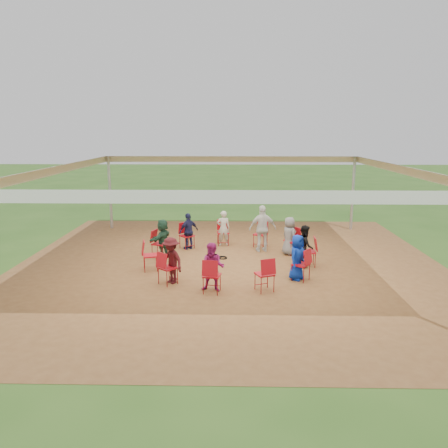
{
  "coord_description": "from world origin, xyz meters",
  "views": [
    {
      "loc": [
        0.11,
        -12.81,
        4.04
      ],
      "look_at": [
        -0.17,
        0.3,
        1.21
      ],
      "focal_mm": 35.0,
      "sensor_mm": 36.0,
      "label": 1
    }
  ],
  "objects_px": {
    "chair_1": "(292,241)",
    "chair_8": "(212,276)",
    "person_seated_5": "(171,260)",
    "laptop": "(299,247)",
    "person_seated_1": "(289,236)",
    "person_seated_4": "(163,239)",
    "chair_5": "(160,244)",
    "standing_person": "(263,229)",
    "chair_9": "(265,274)",
    "person_seated_2": "(223,228)",
    "chair_7": "(168,268)",
    "cable_coil": "(222,258)",
    "chair_2": "(260,234)",
    "person_seated_0": "(305,246)",
    "chair_4": "(187,236)",
    "chair_3": "(223,233)",
    "chair_10": "(301,265)",
    "person_seated_6": "(213,267)",
    "person_seated_3": "(189,231)",
    "chair_0": "(309,252)",
    "person_seated_7": "(297,257)",
    "chair_6": "(150,256)"
  },
  "relations": [
    {
      "from": "chair_4",
      "to": "person_seated_6",
      "type": "height_order",
      "value": "person_seated_6"
    },
    {
      "from": "standing_person",
      "to": "cable_coil",
      "type": "relative_size",
      "value": 4.15
    },
    {
      "from": "person_seated_1",
      "to": "person_seated_7",
      "type": "height_order",
      "value": "same"
    },
    {
      "from": "person_seated_1",
      "to": "cable_coil",
      "type": "distance_m",
      "value": 2.32
    },
    {
      "from": "person_seated_0",
      "to": "cable_coil",
      "type": "xyz_separation_m",
      "value": [
        -2.5,
        0.76,
        -0.62
      ]
    },
    {
      "from": "chair_7",
      "to": "cable_coil",
      "type": "xyz_separation_m",
      "value": [
        1.39,
        2.42,
        -0.43
      ]
    },
    {
      "from": "person_seated_3",
      "to": "chair_3",
      "type": "bearing_deg",
      "value": 168.65
    },
    {
      "from": "chair_1",
      "to": "chair_2",
      "type": "relative_size",
      "value": 1.0
    },
    {
      "from": "chair_5",
      "to": "person_seated_5",
      "type": "relative_size",
      "value": 0.71
    },
    {
      "from": "chair_9",
      "to": "person_seated_2",
      "type": "xyz_separation_m",
      "value": [
        -1.15,
        4.46,
        0.19
      ]
    },
    {
      "from": "person_seated_2",
      "to": "person_seated_3",
      "type": "bearing_deg",
      "value": 16.36
    },
    {
      "from": "chair_10",
      "to": "chair_9",
      "type": "bearing_deg",
      "value": 163.64
    },
    {
      "from": "standing_person",
      "to": "laptop",
      "type": "bearing_deg",
      "value": 112.75
    },
    {
      "from": "chair_4",
      "to": "person_seated_2",
      "type": "relative_size",
      "value": 0.71
    },
    {
      "from": "person_seated_5",
      "to": "laptop",
      "type": "height_order",
      "value": "person_seated_5"
    },
    {
      "from": "chair_7",
      "to": "standing_person",
      "type": "height_order",
      "value": "standing_person"
    },
    {
      "from": "chair_6",
      "to": "standing_person",
      "type": "xyz_separation_m",
      "value": [
        3.42,
        2.12,
        0.35
      ]
    },
    {
      "from": "chair_1",
      "to": "chair_8",
      "type": "height_order",
      "value": "same"
    },
    {
      "from": "chair_3",
      "to": "chair_10",
      "type": "xyz_separation_m",
      "value": [
        2.21,
        -3.74,
        0.0
      ]
    },
    {
      "from": "person_seated_7",
      "to": "person_seated_2",
      "type": "bearing_deg",
      "value": 65.45
    },
    {
      "from": "chair_1",
      "to": "person_seated_6",
      "type": "relative_size",
      "value": 0.71
    },
    {
      "from": "person_seated_0",
      "to": "standing_person",
      "type": "distance_m",
      "value": 2.0
    },
    {
      "from": "chair_5",
      "to": "cable_coil",
      "type": "bearing_deg",
      "value": 106.09
    },
    {
      "from": "person_seated_0",
      "to": "person_seated_1",
      "type": "distance_m",
      "value": 1.28
    },
    {
      "from": "chair_2",
      "to": "person_seated_7",
      "type": "relative_size",
      "value": 0.71
    },
    {
      "from": "person_seated_1",
      "to": "person_seated_4",
      "type": "xyz_separation_m",
      "value": [
        -4.1,
        -0.44,
        0.0
      ]
    },
    {
      "from": "chair_9",
      "to": "person_seated_1",
      "type": "distance_m",
      "value": 3.53
    },
    {
      "from": "chair_5",
      "to": "person_seated_1",
      "type": "relative_size",
      "value": 0.71
    },
    {
      "from": "chair_0",
      "to": "person_seated_6",
      "type": "relative_size",
      "value": 0.71
    },
    {
      "from": "chair_0",
      "to": "chair_2",
      "type": "height_order",
      "value": "same"
    },
    {
      "from": "chair_8",
      "to": "chair_10",
      "type": "relative_size",
      "value": 1.0
    },
    {
      "from": "person_seated_0",
      "to": "person_seated_5",
      "type": "distance_m",
      "value": 4.13
    },
    {
      "from": "chair_1",
      "to": "person_seated_2",
      "type": "distance_m",
      "value": 2.53
    },
    {
      "from": "chair_4",
      "to": "chair_8",
      "type": "relative_size",
      "value": 1.0
    },
    {
      "from": "chair_7",
      "to": "cable_coil",
      "type": "relative_size",
      "value": 2.36
    },
    {
      "from": "chair_4",
      "to": "standing_person",
      "type": "xyz_separation_m",
      "value": [
        2.6,
        -0.33,
        0.35
      ]
    },
    {
      "from": "person_seated_0",
      "to": "person_seated_4",
      "type": "relative_size",
      "value": 1.0
    },
    {
      "from": "chair_6",
      "to": "person_seated_5",
      "type": "relative_size",
      "value": 0.71
    },
    {
      "from": "person_seated_2",
      "to": "cable_coil",
      "type": "xyz_separation_m",
      "value": [
        0.01,
        -1.58,
        -0.62
      ]
    },
    {
      "from": "chair_8",
      "to": "person_seated_6",
      "type": "relative_size",
      "value": 0.71
    },
    {
      "from": "chair_9",
      "to": "laptop",
      "type": "distance_m",
      "value": 2.45
    },
    {
      "from": "chair_4",
      "to": "person_seated_1",
      "type": "distance_m",
      "value": 3.53
    },
    {
      "from": "chair_7",
      "to": "person_seated_1",
      "type": "relative_size",
      "value": 0.71
    },
    {
      "from": "chair_5",
      "to": "standing_person",
      "type": "distance_m",
      "value": 3.47
    },
    {
      "from": "standing_person",
      "to": "person_seated_4",
      "type": "bearing_deg",
      "value": 4.93
    },
    {
      "from": "person_seated_4",
      "to": "person_seated_7",
      "type": "xyz_separation_m",
      "value": [
        4.02,
        -2.01,
        0.0
      ]
    },
    {
      "from": "person_seated_4",
      "to": "laptop",
      "type": "bearing_deg",
      "value": 97.88
    },
    {
      "from": "person_seated_7",
      "to": "chair_9",
      "type": "bearing_deg",
      "value": 168.65
    },
    {
      "from": "chair_0",
      "to": "chair_9",
      "type": "bearing_deg",
      "value": 147.27
    },
    {
      "from": "chair_8",
      "to": "person_seated_5",
      "type": "relative_size",
      "value": 0.71
    }
  ]
}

